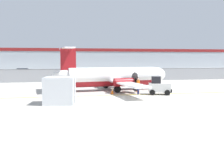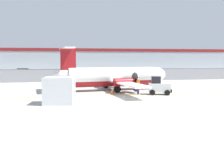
% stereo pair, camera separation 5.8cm
% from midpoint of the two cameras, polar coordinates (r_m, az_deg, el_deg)
% --- Properties ---
extents(ground_plane, '(140.00, 140.00, 0.01)m').
position_cam_midpoint_polar(ground_plane, '(25.29, -1.11, -4.79)').
color(ground_plane, '#ADA89E').
extents(perimeter_fence, '(98.00, 0.10, 2.10)m').
position_cam_midpoint_polar(perimeter_fence, '(40.98, -4.74, -0.02)').
color(perimeter_fence, gray).
rests_on(perimeter_fence, ground).
extents(parking_lot_strip, '(98.00, 17.00, 0.12)m').
position_cam_midpoint_polar(parking_lot_strip, '(52.48, -5.98, -0.40)').
color(parking_lot_strip, '#38383A').
rests_on(parking_lot_strip, ground).
extents(background_building, '(91.00, 8.10, 6.50)m').
position_cam_midpoint_polar(background_building, '(70.80, -7.17, 3.21)').
color(background_building, '#A8B2BC').
rests_on(background_building, ground).
extents(commuter_airplane, '(13.87, 16.07, 4.92)m').
position_cam_midpoint_polar(commuter_airplane, '(29.28, 0.86, -0.50)').
color(commuter_airplane, white).
rests_on(commuter_airplane, ground).
extents(baggage_tug, '(2.55, 1.92, 1.88)m').
position_cam_midpoint_polar(baggage_tug, '(26.26, 10.72, -2.67)').
color(baggage_tug, silver).
rests_on(baggage_tug, ground).
extents(ground_crew_worker, '(0.47, 0.51, 1.70)m').
position_cam_midpoint_polar(ground_crew_worker, '(26.00, 6.06, -2.47)').
color(ground_crew_worker, '#191E4C').
rests_on(ground_crew_worker, ground).
extents(cargo_container, '(2.68, 2.34, 2.20)m').
position_cam_midpoint_polar(cargo_container, '(20.91, -11.85, -3.60)').
color(cargo_container, silver).
rests_on(cargo_container, ground).
extents(traffic_cone_near_left, '(0.36, 0.36, 0.64)m').
position_cam_midpoint_polar(traffic_cone_near_left, '(26.26, 0.12, -3.80)').
color(traffic_cone_near_left, orange).
rests_on(traffic_cone_near_left, ground).
extents(traffic_cone_near_right, '(0.36, 0.36, 0.64)m').
position_cam_midpoint_polar(traffic_cone_near_right, '(30.72, -9.11, -2.77)').
color(traffic_cone_near_right, orange).
rests_on(traffic_cone_near_right, ground).
extents(traffic_cone_far_left, '(0.36, 0.36, 0.64)m').
position_cam_midpoint_polar(traffic_cone_far_left, '(28.09, 5.95, -3.33)').
color(traffic_cone_far_left, orange).
rests_on(traffic_cone_far_left, ground).
extents(parked_car_0, '(4.27, 2.14, 1.58)m').
position_cam_midpoint_polar(parked_car_0, '(56.73, -19.54, 0.56)').
color(parked_car_0, '#19662D').
rests_on(parked_car_0, parking_lot_strip).
extents(parked_car_1, '(4.34, 2.30, 1.58)m').
position_cam_midpoint_polar(parked_car_1, '(48.61, -14.35, 0.18)').
color(parked_car_1, navy).
rests_on(parked_car_1, parking_lot_strip).
extents(parked_car_2, '(4.20, 2.00, 1.58)m').
position_cam_midpoint_polar(parked_car_2, '(48.23, -5.35, 0.25)').
color(parked_car_2, '#B28C19').
rests_on(parked_car_2, parking_lot_strip).
extents(parked_car_3, '(4.38, 2.41, 1.58)m').
position_cam_midpoint_polar(parked_car_3, '(48.20, 3.21, 0.26)').
color(parked_car_3, '#B28C19').
rests_on(parked_car_3, parking_lot_strip).
extents(parked_car_4, '(4.38, 2.41, 1.58)m').
position_cam_midpoint_polar(parked_car_4, '(57.71, 8.54, 0.77)').
color(parked_car_4, gray).
rests_on(parked_car_4, parking_lot_strip).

